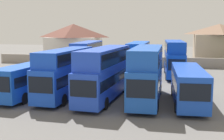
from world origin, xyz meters
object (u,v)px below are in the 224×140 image
(bus_6, at_px, (87,56))
(bus_8, at_px, (138,57))
(bus_9, at_px, (174,57))
(bus_1, at_px, (31,78))
(bus_4, at_px, (147,71))
(bus_5, at_px, (188,84))
(bus_7, at_px, (121,62))
(house_terrace_centre, at_px, (219,44))
(bus_3, at_px, (105,71))
(bus_2, at_px, (66,70))
(house_terrace_left, at_px, (74,42))

(bus_6, relative_size, bus_8, 1.12)
(bus_9, bearing_deg, bus_1, -45.81)
(bus_4, height_order, bus_8, bus_4)
(bus_9, bearing_deg, bus_5, 1.17)
(bus_7, height_order, house_terrace_centre, house_terrace_centre)
(bus_3, xyz_separation_m, bus_4, (4.08, -0.13, 0.07))
(bus_4, xyz_separation_m, bus_7, (-5.29, 15.33, -1.01))
(bus_7, height_order, bus_9, bus_9)
(bus_2, relative_size, bus_3, 0.90)
(bus_3, xyz_separation_m, house_terrace_centre, (14.85, 32.84, 1.13))
(bus_2, xyz_separation_m, house_terrace_left, (-10.93, 32.61, 1.29))
(bus_4, bearing_deg, house_terrace_left, -150.69)
(bus_6, bearing_deg, bus_7, 86.77)
(bus_3, distance_m, bus_4, 4.08)
(bus_4, height_order, house_terrace_left, house_terrace_left)
(bus_1, relative_size, house_terrace_left, 0.93)
(bus_3, xyz_separation_m, bus_5, (7.90, -0.19, -0.95))
(bus_4, bearing_deg, bus_9, 170.27)
(bus_1, distance_m, house_terrace_left, 33.73)
(bus_3, relative_size, bus_5, 1.13)
(bus_8, bearing_deg, house_terrace_centre, 141.56)
(bus_1, distance_m, bus_4, 11.90)
(bus_1, height_order, bus_8, bus_8)
(house_terrace_centre, bearing_deg, bus_9, -115.83)
(bus_3, distance_m, house_terrace_left, 35.85)
(bus_3, bearing_deg, bus_9, 160.68)
(bus_5, bearing_deg, bus_1, -92.96)
(bus_3, bearing_deg, bus_8, 178.42)
(bus_3, distance_m, bus_6, 16.51)
(house_terrace_left, bearing_deg, bus_5, -55.01)
(bus_5, xyz_separation_m, bus_8, (-6.59, 15.52, 0.86))
(bus_4, bearing_deg, bus_5, 88.12)
(bus_3, bearing_deg, house_terrace_left, -151.94)
(bus_3, distance_m, bus_5, 7.96)
(bus_7, relative_size, bus_8, 0.99)
(bus_1, relative_size, bus_3, 0.91)
(bus_7, relative_size, house_terrace_centre, 1.09)
(bus_9, bearing_deg, bus_8, -91.09)
(bus_1, xyz_separation_m, bus_4, (11.85, 0.20, 1.01))
(bus_2, distance_m, bus_7, 15.56)
(bus_1, xyz_separation_m, bus_6, (1.27, 15.50, 0.86))
(bus_3, relative_size, house_terrace_left, 1.03)
(bus_3, height_order, bus_4, bus_4)
(bus_5, bearing_deg, bus_8, -160.45)
(bus_5, bearing_deg, house_terrace_centre, 164.65)
(bus_2, distance_m, bus_6, 15.43)
(house_terrace_left, bearing_deg, bus_4, -59.72)
(bus_6, bearing_deg, house_terrace_left, -157.48)
(bus_2, height_order, bus_9, bus_9)
(bus_1, distance_m, house_terrace_centre, 40.20)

